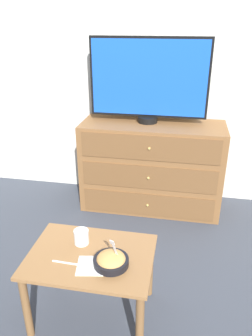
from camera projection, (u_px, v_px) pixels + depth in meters
The scene contains 9 objects.
ground_plane at pixel (148, 190), 3.45m from camera, with size 12.00×12.00×0.00m, color #383D47.
wall_back at pixel (152, 62), 2.93m from camera, with size 12.00×0.05×2.60m.
dresser at pixel (151, 166), 3.03m from camera, with size 1.26×0.50×0.82m.
tv at pixel (149, 80), 2.75m from camera, with size 1.01×0.17×0.71m.
coffee_table at pixel (91, 266), 1.87m from camera, with size 0.70×0.51×0.45m.
takeout_bowl at pixel (112, 260), 1.75m from camera, with size 0.19×0.19×0.20m.
drink_cup at pixel (81, 238), 1.92m from camera, with size 0.09×0.09×0.09m.
napkin at pixel (91, 266), 1.76m from camera, with size 0.18×0.18×0.00m.
knife at pixel (69, 263), 1.77m from camera, with size 0.19×0.02×0.01m.
Camera 1 is at (0.33, -3.03, 1.66)m, focal length 35.00 mm.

